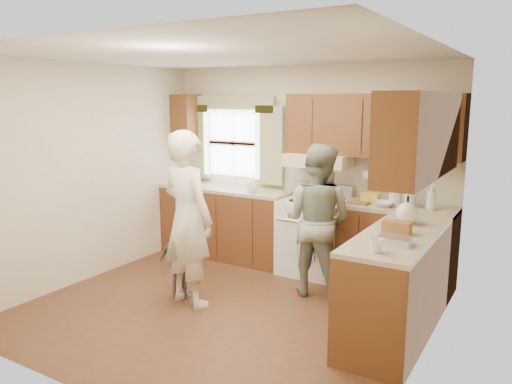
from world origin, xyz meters
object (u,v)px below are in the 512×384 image
Objects in this scene: stove at (314,236)px; woman_left at (188,219)px; woman_right at (317,220)px; child at (181,261)px.

woman_left is (-0.72, -1.51, 0.43)m from stove.
woman_left reaches higher than woman_right.
stove is 0.74m from woman_right.
woman_left reaches higher than stove.
woman_right is (1.01, 0.93, -0.08)m from woman_left.
stove is 0.65× the size of woman_right.
woman_right reaches higher than child.
woman_left is at bearing 42.42° from woman_right.
stove is at bearing -63.86° from woman_right.
stove reaches higher than child.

